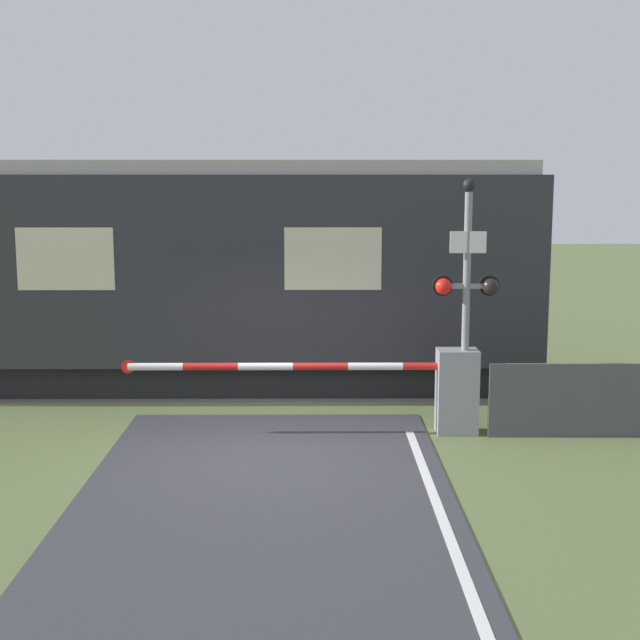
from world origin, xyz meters
The scene contains 6 objects.
ground_plane centered at (0.00, 0.00, 0.00)m, with size 80.00×80.00×0.00m, color #5B6B3D.
track_bed centered at (0.00, 4.29, 0.02)m, with size 36.00×3.20×0.13m.
train centered at (-3.50, 4.29, 2.08)m, with size 16.01×3.03×4.06m.
crossing_barrier centered at (2.34, 1.03, 0.69)m, with size 5.27×0.44×1.27m.
signal_post centered at (2.81, 0.98, 2.13)m, with size 0.98×0.26×3.76m.
roadside_fence centered at (4.84, 0.80, 0.55)m, with size 3.39×0.06×1.10m.
Camera 1 is at (0.58, -11.86, 3.76)m, focal length 50.00 mm.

